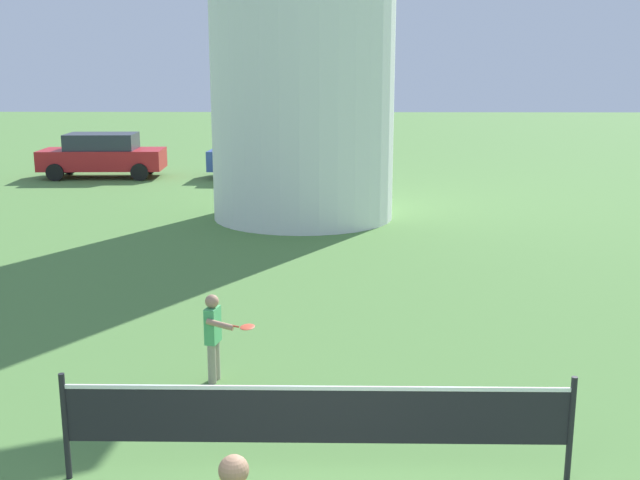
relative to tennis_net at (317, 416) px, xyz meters
The scene contains 4 objects.
tennis_net is the anchor object (origin of this frame).
player_far 2.74m from the tennis_net, 119.33° to the left, with size 0.68×0.60×1.16m.
parked_car_red 21.89m from the tennis_net, 111.50° to the left, with size 4.34×2.02×1.56m.
parked_car_blue 20.42m from the tennis_net, 96.09° to the left, with size 4.11×2.09×1.56m.
Camera 1 is at (-0.06, -4.55, 4.00)m, focal length 43.32 mm.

